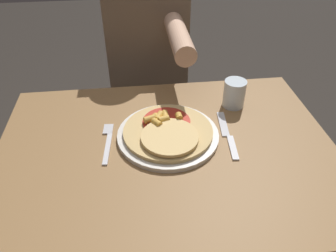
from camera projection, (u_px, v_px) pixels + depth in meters
name	position (u px, v px, depth m)	size (l,w,h in m)	color
dining_table	(167.00, 185.00, 1.01)	(0.96, 0.70, 0.78)	olive
plate	(168.00, 135.00, 0.95)	(0.30, 0.30, 0.01)	silver
pizza	(168.00, 131.00, 0.94)	(0.26, 0.26, 0.04)	tan
fork	(108.00, 140.00, 0.94)	(0.03, 0.18, 0.00)	silver
knife	(228.00, 135.00, 0.96)	(0.03, 0.22, 0.00)	silver
drinking_glass	(234.00, 94.00, 1.06)	(0.07, 0.07, 0.09)	silver
person_diner	(148.00, 61.00, 1.42)	(0.32, 0.52, 1.27)	#2D2D38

